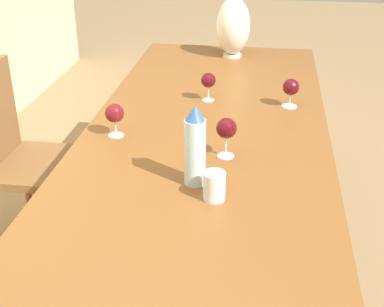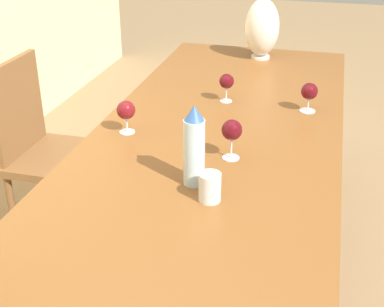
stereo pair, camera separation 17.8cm
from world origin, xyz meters
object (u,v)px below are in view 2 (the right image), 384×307
(wine_glass_5, at_px, (227,82))
(water_bottle, at_px, (194,147))
(wine_glass_4, at_px, (232,131))
(chair_far, at_px, (47,147))
(water_tumbler, at_px, (210,187))
(wine_glass_1, at_px, (126,111))
(vase, at_px, (262,28))
(wine_glass_6, at_px, (309,92))

(wine_glass_5, bearing_deg, water_bottle, -176.67)
(wine_glass_4, xyz_separation_m, chair_far, (0.37, 0.98, -0.36))
(water_tumbler, bearing_deg, wine_glass_1, 46.28)
(wine_glass_5, bearing_deg, vase, -4.49)
(wine_glass_5, height_order, wine_glass_6, wine_glass_5)
(wine_glass_1, relative_size, chair_far, 0.15)
(wine_glass_1, xyz_separation_m, wine_glass_4, (-0.12, -0.45, 0.02))
(wine_glass_6, bearing_deg, water_tumbler, 163.07)
(wine_glass_5, bearing_deg, wine_glass_4, -166.84)
(water_tumbler, relative_size, vase, 0.28)
(wine_glass_6, distance_m, chair_far, 1.28)
(wine_glass_1, bearing_deg, wine_glass_4, -104.65)
(wine_glass_4, distance_m, chair_far, 1.11)
(vase, bearing_deg, chair_far, 135.21)
(water_bottle, relative_size, chair_far, 0.30)
(vase, bearing_deg, wine_glass_4, -176.71)
(wine_glass_5, bearing_deg, water_tumbler, -172.09)
(wine_glass_4, bearing_deg, wine_glass_5, 13.16)
(water_bottle, relative_size, wine_glass_6, 2.16)
(water_bottle, height_order, vase, vase)
(water_bottle, bearing_deg, wine_glass_6, -23.84)
(water_tumbler, bearing_deg, water_bottle, 39.66)
(wine_glass_1, bearing_deg, chair_far, 64.98)
(water_bottle, bearing_deg, chair_far, 57.14)
(wine_glass_1, distance_m, wine_glass_5, 0.55)
(water_tumbler, xyz_separation_m, wine_glass_6, (0.84, -0.25, 0.04))
(wine_glass_4, distance_m, wine_glass_5, 0.57)
(wine_glass_4, bearing_deg, wine_glass_1, 75.35)
(wine_glass_6, bearing_deg, vase, 22.97)
(water_bottle, relative_size, vase, 0.84)
(wine_glass_4, bearing_deg, water_tumbler, 178.00)
(water_tumbler, bearing_deg, vase, 2.28)
(vase, height_order, chair_far, vase)
(vase, xyz_separation_m, wine_glass_5, (-0.72, 0.06, -0.08))
(chair_far, bearing_deg, wine_glass_6, -82.27)
(water_bottle, height_order, water_tumbler, water_bottle)
(wine_glass_5, distance_m, wine_glass_6, 0.38)
(water_bottle, distance_m, wine_glass_4, 0.23)
(wine_glass_5, xyz_separation_m, chair_far, (-0.19, 0.85, -0.35))
(water_tumbler, height_order, vase, vase)
(water_tumbler, xyz_separation_m, chair_far, (0.67, 0.97, -0.30))
(vase, relative_size, wine_glass_6, 2.58)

